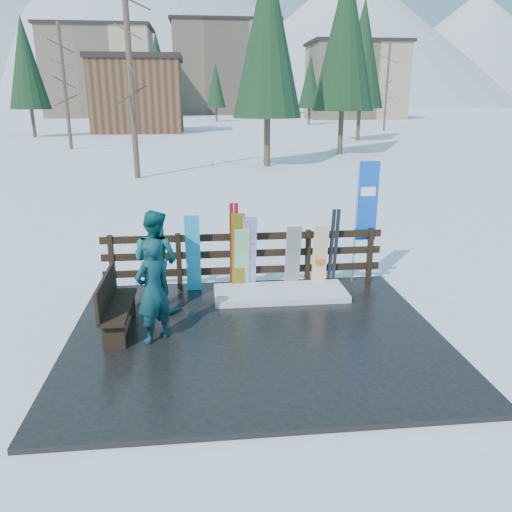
{
  "coord_description": "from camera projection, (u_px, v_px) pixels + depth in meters",
  "views": [
    {
      "loc": [
        -0.78,
        -7.31,
        3.73
      ],
      "look_at": [
        0.11,
        1.0,
        1.1
      ],
      "focal_mm": 35.0,
      "sensor_mm": 36.0,
      "label": 1
    }
  ],
  "objects": [
    {
      "name": "snowboard_5",
      "position": [
        320.0,
        256.0,
        9.94
      ],
      "size": [
        0.29,
        0.19,
        1.32
      ],
      "primitive_type": "cube",
      "rotation": [
        0.13,
        0.0,
        0.0
      ],
      "color": "white",
      "rests_on": "deck"
    },
    {
      "name": "mountains",
      "position": [
        182.0,
        20.0,
        303.55
      ],
      "size": [
        520.0,
        260.0,
        120.0
      ],
      "color": "white",
      "rests_on": "ground"
    },
    {
      "name": "trees",
      "position": [
        235.0,
        81.0,
        51.21
      ],
      "size": [
        42.15,
        68.84,
        11.95
      ],
      "color": "#382B1E",
      "rests_on": "ground"
    },
    {
      "name": "fence",
      "position": [
        244.0,
        256.0,
        10.0
      ],
      "size": [
        5.6,
        0.1,
        1.15
      ],
      "color": "black",
      "rests_on": "deck"
    },
    {
      "name": "snowboard_4",
      "position": [
        293.0,
        257.0,
        9.89
      ],
      "size": [
        0.3,
        0.25,
        1.31
      ],
      "primitive_type": "cube",
      "rotation": [
        0.17,
        0.0,
        0.0
      ],
      "color": "black",
      "rests_on": "deck"
    },
    {
      "name": "person_front",
      "position": [
        153.0,
        290.0,
        7.68
      ],
      "size": [
        0.72,
        0.7,
        1.67
      ],
      "primitive_type": "imported",
      "rotation": [
        0.0,
        0.0,
        3.87
      ],
      "color": "#0F4F44",
      "rests_on": "deck"
    },
    {
      "name": "person_back",
      "position": [
        156.0,
        261.0,
        8.83
      ],
      "size": [
        1.12,
        1.06,
        1.83
      ],
      "primitive_type": "imported",
      "rotation": [
        0.0,
        0.0,
        2.58
      ],
      "color": "#0E5454",
      "rests_on": "deck"
    },
    {
      "name": "ski_pair_a",
      "position": [
        234.0,
        246.0,
        9.76
      ],
      "size": [
        0.16,
        0.34,
        1.8
      ],
      "color": "maroon",
      "rests_on": "deck"
    },
    {
      "name": "deck",
      "position": [
        256.0,
        336.0,
        8.12
      ],
      "size": [
        6.0,
        5.0,
        0.08
      ],
      "primitive_type": "cube",
      "color": "black",
      "rests_on": "ground"
    },
    {
      "name": "snowboard_0",
      "position": [
        193.0,
        254.0,
        9.65
      ],
      "size": [
        0.28,
        0.26,
        1.58
      ],
      "primitive_type": "cube",
      "rotation": [
        0.15,
        0.0,
        0.0
      ],
      "color": "#20AEE0",
      "rests_on": "deck"
    },
    {
      "name": "ski_pair_b",
      "position": [
        333.0,
        248.0,
        9.99
      ],
      "size": [
        0.17,
        0.23,
        1.62
      ],
      "color": "black",
      "rests_on": "deck"
    },
    {
      "name": "rental_flag",
      "position": [
        365.0,
        206.0,
        10.01
      ],
      "size": [
        0.45,
        0.04,
        2.6
      ],
      "color": "silver",
      "rests_on": "deck"
    },
    {
      "name": "snowboard_3",
      "position": [
        249.0,
        253.0,
        9.76
      ],
      "size": [
        0.27,
        0.36,
        1.54
      ],
      "primitive_type": "cube",
      "rotation": [
        0.22,
        0.0,
        0.0
      ],
      "color": "white",
      "rests_on": "deck"
    },
    {
      "name": "resort_buildings",
      "position": [
        207.0,
        72.0,
        114.77
      ],
      "size": [
        73.0,
        87.6,
        22.6
      ],
      "color": "tan",
      "rests_on": "ground"
    },
    {
      "name": "snowboard_2",
      "position": [
        238.0,
        252.0,
        9.73
      ],
      "size": [
        0.26,
        0.21,
        1.59
      ],
      "primitive_type": "cube",
      "rotation": [
        0.11,
        0.0,
        0.0
      ],
      "color": "gold",
      "rests_on": "deck"
    },
    {
      "name": "snow_patch",
      "position": [
        280.0,
        293.0,
        9.67
      ],
      "size": [
        2.55,
        1.0,
        0.12
      ],
      "primitive_type": "cube",
      "color": "white",
      "rests_on": "deck"
    },
    {
      "name": "ground",
      "position": [
        256.0,
        339.0,
        8.13
      ],
      "size": [
        700.0,
        700.0,
        0.0
      ],
      "primitive_type": "plane",
      "color": "white",
      "rests_on": "ground"
    },
    {
      "name": "bench",
      "position": [
        114.0,
        303.0,
        8.04
      ],
      "size": [
        0.41,
        1.5,
        0.97
      ],
      "color": "black",
      "rests_on": "deck"
    },
    {
      "name": "snowboard_1",
      "position": [
        242.0,
        259.0,
        9.79
      ],
      "size": [
        0.29,
        0.29,
        1.3
      ],
      "primitive_type": "cube",
      "rotation": [
        0.2,
        0.0,
        0.0
      ],
      "color": "white",
      "rests_on": "deck"
    }
  ]
}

